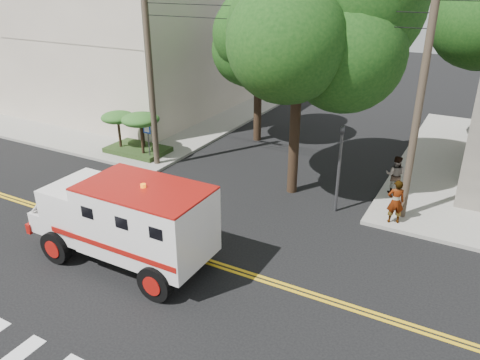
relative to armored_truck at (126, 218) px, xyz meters
The scene contains 13 objects.
ground 2.35m from the armored_truck, 49.08° to the left, with size 100.00×100.00×0.00m, color black.
sidewalk_nw 19.35m from the armored_truck, 130.12° to the left, with size 17.00×17.00×0.15m, color gray.
building_left 22.00m from the armored_truck, 131.61° to the left, with size 16.00×14.00×10.00m, color #BAAC98.
utility_pole_left 8.99m from the armored_truck, 121.99° to the left, with size 0.28×0.28×9.00m, color #382D23.
utility_pole_right 10.85m from the armored_truck, 45.25° to the left, with size 0.28×0.28×9.00m, color #382D23.
tree_main 9.75m from the armored_truck, 67.97° to the left, with size 6.08×5.70×9.85m.
tree_left 13.74m from the armored_truck, 97.01° to the left, with size 4.48×4.20×7.70m.
traffic_signal 8.42m from the armored_truck, 54.52° to the left, with size 0.15×0.18×3.60m.
accessibility_sign 9.02m from the armored_truck, 124.65° to the left, with size 0.45×0.10×2.02m.
palm_planter 10.12m from the armored_truck, 128.95° to the left, with size 3.52×2.63×2.36m.
armored_truck is the anchor object (origin of this frame).
pedestrian_a 9.87m from the armored_truck, 43.18° to the left, with size 0.64×0.42×1.75m, color gray.
pedestrian_b 11.51m from the armored_truck, 54.84° to the left, with size 0.83×0.64×1.70m, color gray.
Camera 1 is at (8.52, -11.11, 8.94)m, focal length 35.00 mm.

